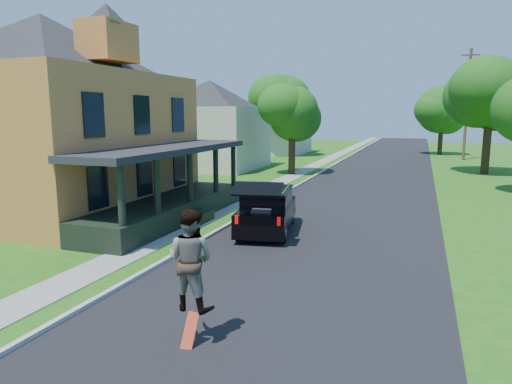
% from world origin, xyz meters
% --- Properties ---
extents(ground, '(140.00, 140.00, 0.00)m').
position_xyz_m(ground, '(0.00, 0.00, 0.00)').
color(ground, '#205C12').
rests_on(ground, ground).
extents(street, '(8.00, 120.00, 0.02)m').
position_xyz_m(street, '(0.00, 20.00, 0.00)').
color(street, black).
rests_on(street, ground).
extents(curb, '(0.15, 120.00, 0.12)m').
position_xyz_m(curb, '(-4.05, 20.00, 0.00)').
color(curb, '#ABABA6').
rests_on(curb, ground).
extents(sidewalk, '(1.30, 120.00, 0.03)m').
position_xyz_m(sidewalk, '(-5.60, 20.00, 0.00)').
color(sidewalk, gray).
rests_on(sidewalk, ground).
extents(front_walk, '(6.50, 1.20, 0.03)m').
position_xyz_m(front_walk, '(-9.50, 6.00, 0.00)').
color(front_walk, gray).
rests_on(front_walk, ground).
extents(main_house, '(15.56, 15.56, 10.10)m').
position_xyz_m(main_house, '(-12.80, 5.99, 4.92)').
color(main_house, '#DE7741').
rests_on(main_house, ground).
extents(neighbor_house_mid, '(12.78, 12.78, 8.30)m').
position_xyz_m(neighbor_house_mid, '(-13.50, 24.00, 4.19)').
color(neighbor_house_mid, beige).
rests_on(neighbor_house_mid, ground).
extents(neighbor_house_far, '(12.78, 12.78, 8.30)m').
position_xyz_m(neighbor_house_far, '(-13.50, 40.00, 4.19)').
color(neighbor_house_far, beige).
rests_on(neighbor_house_far, ground).
extents(black_suv, '(2.50, 4.89, 2.17)m').
position_xyz_m(black_suv, '(-2.32, 5.58, 0.83)').
color(black_suv, black).
rests_on(black_suv, ground).
extents(skateboarder, '(1.02, 0.82, 1.99)m').
position_xyz_m(skateboarder, '(-1.00, -3.00, 1.67)').
color(skateboarder, black).
rests_on(skateboarder, ground).
extents(skateboard, '(0.29, 0.41, 0.84)m').
position_xyz_m(skateboard, '(-0.93, -3.28, 0.23)').
color(skateboard, red).
rests_on(skateboard, ground).
extents(tree_left_mid, '(4.81, 4.85, 7.13)m').
position_xyz_m(tree_left_mid, '(-6.03, 22.40, 4.82)').
color(tree_left_mid, black).
rests_on(tree_left_mid, ground).
extents(tree_left_far, '(6.35, 6.17, 9.54)m').
position_xyz_m(tree_left_far, '(-11.04, 36.47, 6.23)').
color(tree_left_far, black).
rests_on(tree_left_far, ground).
extents(tree_right_mid, '(6.45, 6.59, 8.97)m').
position_xyz_m(tree_right_mid, '(7.61, 27.49, 6.02)').
color(tree_right_mid, black).
rests_on(tree_right_mid, ground).
extents(tree_right_far, '(5.63, 5.38, 7.62)m').
position_xyz_m(tree_right_far, '(4.96, 44.21, 5.06)').
color(tree_right_far, black).
rests_on(tree_right_far, ground).
extents(utility_pole_far, '(1.66, 0.29, 10.63)m').
position_xyz_m(utility_pole_far, '(7.00, 38.67, 5.46)').
color(utility_pole_far, '#3D2C1C').
rests_on(utility_pole_far, ground).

